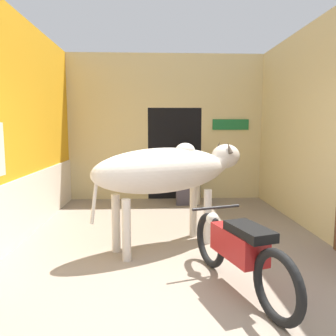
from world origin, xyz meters
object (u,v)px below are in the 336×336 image
object	(u,v)px
motorcycle_near	(238,249)
shopkeeper_seated	(183,173)
cow	(169,171)
plastic_stool	(196,193)

from	to	relation	value
motorcycle_near	shopkeeper_seated	xyz separation A→B (m)	(-0.22, 3.76, 0.25)
motorcycle_near	shopkeeper_seated	world-z (taller)	shopkeeper_seated
cow	shopkeeper_seated	size ratio (longest dim) A/B	1.76
motorcycle_near	plastic_stool	size ratio (longest dim) A/B	3.89
motorcycle_near	plastic_stool	xyz separation A→B (m)	(0.05, 3.74, -0.18)
plastic_stool	cow	bearing A→B (deg)	-105.31
motorcycle_near	plastic_stool	world-z (taller)	motorcycle_near
cow	shopkeeper_seated	distance (m)	2.56
plastic_stool	motorcycle_near	bearing A→B (deg)	-90.81
shopkeeper_seated	cow	bearing A→B (deg)	-99.17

